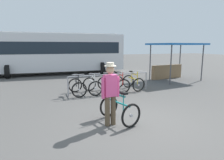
# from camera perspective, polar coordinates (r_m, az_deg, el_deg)

# --- Properties ---
(ground_plane) EXTENTS (80.00, 80.00, 0.00)m
(ground_plane) POSITION_cam_1_polar(r_m,az_deg,el_deg) (5.72, 7.23, -12.10)
(ground_plane) COLOR #514F4C
(bike_rack_rail) EXTENTS (3.91, 0.15, 0.88)m
(bike_rack_rail) POSITION_cam_1_polar(r_m,az_deg,el_deg) (8.87, -0.56, 0.57)
(bike_rack_rail) COLOR #99999E
(bike_rack_rail) RESTS_ON ground
(racked_bike_black) EXTENTS (0.67, 1.12, 0.98)m
(racked_bike_black) POSITION_cam_1_polar(r_m,az_deg,el_deg) (8.68, -10.29, -1.93)
(racked_bike_black) COLOR black
(racked_bike_black) RESTS_ON ground
(racked_bike_white) EXTENTS (0.68, 1.11, 0.97)m
(racked_bike_white) POSITION_cam_1_polar(r_m,az_deg,el_deg) (8.84, -5.84, -1.60)
(racked_bike_white) COLOR black
(racked_bike_white) RESTS_ON ground
(racked_bike_orange) EXTENTS (0.73, 1.12, 0.97)m
(racked_bike_orange) POSITION_cam_1_polar(r_m,az_deg,el_deg) (9.05, -1.59, -1.27)
(racked_bike_orange) COLOR black
(racked_bike_orange) RESTS_ON ground
(racked_bike_red) EXTENTS (0.77, 1.16, 0.97)m
(racked_bike_red) POSITION_cam_1_polar(r_m,az_deg,el_deg) (9.31, 2.45, -0.96)
(racked_bike_red) COLOR black
(racked_bike_red) RESTS_ON ground
(racked_bike_yellow) EXTENTS (0.73, 1.14, 0.97)m
(racked_bike_yellow) POSITION_cam_1_polar(r_m,az_deg,el_deg) (9.62, 6.26, -0.65)
(racked_bike_yellow) COLOR black
(racked_bike_yellow) RESTS_ON ground
(featured_bicycle) EXTENTS (0.93, 1.25, 1.09)m
(featured_bicycle) POSITION_cam_1_polar(r_m,az_deg,el_deg) (5.62, 1.36, -7.16)
(featured_bicycle) COLOR black
(featured_bicycle) RESTS_ON ground
(person_with_featured_bike) EXTENTS (0.53, 0.32, 1.72)m
(person_with_featured_bike) POSITION_cam_1_polar(r_m,az_deg,el_deg) (5.16, -0.52, -3.40)
(person_with_featured_bike) COLOR brown
(person_with_featured_bike) RESTS_ON ground
(bus_distant) EXTENTS (10.10, 3.70, 3.08)m
(bus_distant) POSITION_cam_1_polar(r_m,az_deg,el_deg) (15.49, -16.04, 8.19)
(bus_distant) COLOR silver
(bus_distant) RESTS_ON ground
(market_stall) EXTENTS (3.36, 2.66, 2.30)m
(market_stall) POSITION_cam_1_polar(r_m,az_deg,el_deg) (12.96, 17.33, 6.30)
(market_stall) COLOR #4C4C51
(market_stall) RESTS_ON ground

